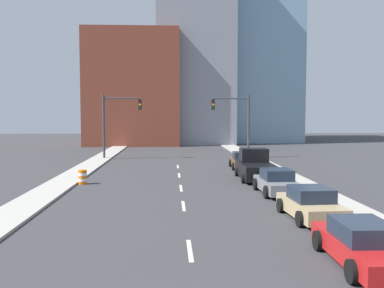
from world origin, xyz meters
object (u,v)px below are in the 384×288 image
traffic_signal_left (114,118)px  traffic_signal_right (238,118)px  pickup_truck_black (255,167)px  sedan_gray (277,182)px  traffic_barrel (83,177)px  sedan_brown (242,161)px  sedan_red (362,245)px  sedan_tan (311,204)px

traffic_signal_left → traffic_signal_right: bearing=0.0°
pickup_truck_black → sedan_gray: bearing=-87.7°
sedan_gray → traffic_signal_left: bearing=119.5°
traffic_signal_left → traffic_signal_right: (12.97, 0.00, 0.00)m
traffic_barrel → sedan_brown: size_ratio=0.22×
traffic_signal_right → sedan_brown: traffic_signal_right is taller
sedan_gray → sedan_red: bearing=-92.7°
traffic_signal_right → pickup_truck_black: size_ratio=1.24×
sedan_brown → sedan_red: bearing=-88.4°
traffic_signal_right → sedan_tan: bearing=-92.1°
traffic_signal_right → sedan_red: 32.34m
sedan_red → pickup_truck_black: pickup_truck_black is taller
sedan_red → sedan_tan: sedan_tan is taller
traffic_signal_right → traffic_barrel: size_ratio=7.05×
traffic_signal_left → sedan_brown: traffic_signal_left is taller
traffic_signal_left → pickup_truck_black: size_ratio=1.24×
traffic_barrel → sedan_tan: 15.69m
sedan_red → traffic_signal_left: bearing=111.2°
sedan_tan → traffic_barrel: bearing=137.4°
traffic_signal_right → sedan_tan: traffic_signal_right is taller
sedan_tan → sedan_gray: bearing=87.5°
sedan_red → sedan_gray: sedan_gray is taller
traffic_barrel → traffic_signal_right: bearing=51.3°
traffic_barrel → pickup_truck_black: (11.89, 1.66, 0.39)m
traffic_signal_left → traffic_barrel: bearing=-90.0°
sedan_red → sedan_gray: (0.32, 11.83, 0.04)m
sedan_tan → pickup_truck_black: (-0.14, 11.73, 0.22)m
traffic_signal_left → traffic_barrel: size_ratio=7.05×
traffic_signal_right → sedan_gray: size_ratio=1.53×
traffic_signal_right → traffic_barrel: bearing=-128.7°
traffic_signal_right → sedan_red: traffic_signal_right is taller
traffic_signal_left → sedan_red: (11.68, -32.11, -3.66)m
sedan_tan → sedan_gray: (-0.02, 6.00, 0.02)m
traffic_barrel → sedan_brown: sedan_brown is taller
sedan_tan → sedan_brown: bearing=87.4°
traffic_signal_left → sedan_red: size_ratio=1.43×
pickup_truck_black → traffic_signal_left: bearing=130.4°
sedan_red → sedan_gray: 11.84m
traffic_signal_left → sedan_red: bearing=-70.0°
traffic_barrel → sedan_gray: (12.01, -4.07, 0.19)m
sedan_tan → pickup_truck_black: 11.73m
pickup_truck_black → sedan_brown: pickup_truck_black is taller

